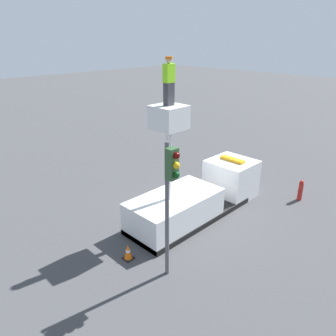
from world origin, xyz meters
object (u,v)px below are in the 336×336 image
traffic_light_pole (170,186)px  bucket_truck (197,196)px  worker (169,81)px  traffic_cone_rear (128,252)px  fire_hydrant (300,190)px

traffic_light_pole → bucket_truck: bearing=28.6°
worker → traffic_cone_rear: worker is taller
traffic_light_pole → worker: bearing=45.9°
bucket_truck → traffic_light_pole: bearing=-151.4°
bucket_truck → worker: 5.63m
fire_hydrant → traffic_cone_rear: fire_hydrant is taller
bucket_truck → worker: (-1.85, 0.00, 5.32)m
worker → traffic_light_pole: worker is taller
traffic_light_pole → fire_hydrant: (8.70, -0.67, -2.91)m
bucket_truck → traffic_cone_rear: bearing=-174.9°
worker → bucket_truck: bearing=0.0°
bucket_truck → traffic_cone_rear: 4.46m
worker → fire_hydrant: size_ratio=1.61×
traffic_light_pole → fire_hydrant: size_ratio=4.48×
traffic_cone_rear → bucket_truck: bearing=5.1°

